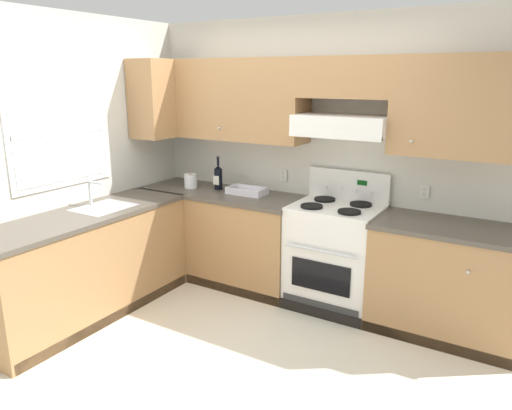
# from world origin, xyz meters

# --- Properties ---
(ground_plane) EXTENTS (7.04, 7.04, 0.00)m
(ground_plane) POSITION_xyz_m (0.00, 0.00, 0.00)
(ground_plane) COLOR beige
(wall_back) EXTENTS (4.68, 0.57, 2.55)m
(wall_back) POSITION_xyz_m (0.41, 1.53, 1.48)
(wall_back) COLOR silver
(wall_back) RESTS_ON ground_plane
(wall_left) EXTENTS (0.47, 4.00, 2.55)m
(wall_left) POSITION_xyz_m (-1.59, 0.23, 1.34)
(wall_left) COLOR silver
(wall_left) RESTS_ON ground_plane
(counter_back_run) EXTENTS (3.60, 0.65, 0.91)m
(counter_back_run) POSITION_xyz_m (0.19, 1.24, 0.45)
(counter_back_run) COLOR #A87A4C
(counter_back_run) RESTS_ON ground_plane
(counter_left_run) EXTENTS (0.63, 1.91, 1.13)m
(counter_left_run) POSITION_xyz_m (-1.24, -0.00, 0.46)
(counter_left_run) COLOR #A87A4C
(counter_left_run) RESTS_ON ground_plane
(stove) EXTENTS (0.76, 0.62, 1.20)m
(stove) POSITION_xyz_m (0.51, 1.25, 0.48)
(stove) COLOR white
(stove) RESTS_ON ground_plane
(wine_bottle) EXTENTS (0.08, 0.08, 0.33)m
(wine_bottle) POSITION_xyz_m (-0.79, 1.32, 1.04)
(wine_bottle) COLOR black
(wine_bottle) RESTS_ON counter_back_run
(bowl) EXTENTS (0.38, 0.21, 0.07)m
(bowl) POSITION_xyz_m (-0.43, 1.30, 0.93)
(bowl) COLOR silver
(bowl) RESTS_ON counter_back_run
(paper_towel_roll) EXTENTS (0.13, 0.13, 0.14)m
(paper_towel_roll) POSITION_xyz_m (-1.08, 1.23, 0.98)
(paper_towel_roll) COLOR white
(paper_towel_roll) RESTS_ON counter_back_run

